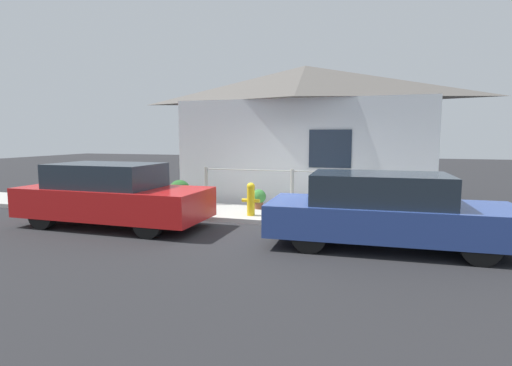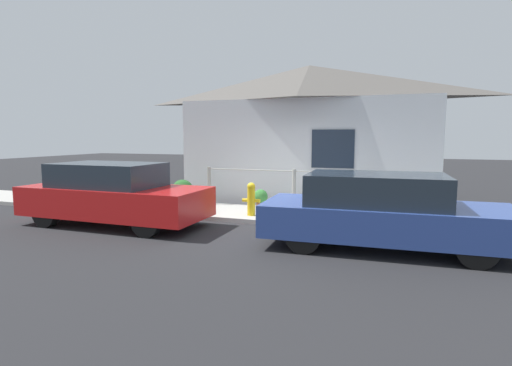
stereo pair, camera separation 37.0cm
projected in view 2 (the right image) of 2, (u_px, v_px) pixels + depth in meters
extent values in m
plane|color=#262628|center=(276.00, 226.00, 8.76)|extent=(60.00, 60.00, 0.00)
cube|color=#B2AFA8|center=(286.00, 216.00, 9.58)|extent=(24.00, 1.78, 0.11)
cube|color=silver|center=(300.00, 154.00, 10.73)|extent=(7.03, 0.12, 2.98)
cube|color=#1E2838|center=(333.00, 149.00, 10.36)|extent=(1.10, 0.04, 1.00)
pyramid|color=#605B56|center=(309.00, 83.00, 11.47)|extent=(7.43, 2.20, 1.01)
cylinder|color=#999993|center=(209.00, 185.00, 11.00)|extent=(0.10, 0.10, 1.02)
cylinder|color=#999993|center=(294.00, 189.00, 10.21)|extent=(0.10, 0.10, 1.02)
cylinder|color=#999993|center=(393.00, 193.00, 9.43)|extent=(0.10, 0.10, 1.02)
cylinder|color=#999993|center=(294.00, 171.00, 10.16)|extent=(4.80, 0.03, 0.03)
cube|color=red|center=(115.00, 201.00, 8.81)|extent=(4.16, 1.65, 0.63)
cube|color=#232D38|center=(108.00, 175.00, 8.79)|extent=(2.29, 1.44, 0.52)
cylinder|color=black|center=(182.00, 210.00, 9.04)|extent=(0.61, 0.21, 0.61)
cylinder|color=black|center=(146.00, 222.00, 7.76)|extent=(0.61, 0.21, 0.61)
cylinder|color=black|center=(92.00, 203.00, 9.91)|extent=(0.61, 0.21, 0.61)
cylinder|color=black|center=(46.00, 213.00, 8.63)|extent=(0.61, 0.21, 0.61)
cube|color=#2D4793|center=(385.00, 220.00, 6.95)|extent=(4.27, 1.78, 0.56)
cube|color=#232D38|center=(376.00, 189.00, 6.94)|extent=(2.36, 1.52, 0.53)
cylinder|color=black|center=(460.00, 228.00, 7.25)|extent=(0.61, 0.22, 0.60)
cylinder|color=black|center=(477.00, 249.00, 5.93)|extent=(0.61, 0.22, 0.60)
cylinder|color=black|center=(316.00, 219.00, 8.03)|extent=(0.61, 0.22, 0.60)
cylinder|color=black|center=(303.00, 236.00, 6.70)|extent=(0.61, 0.22, 0.60)
cylinder|color=yellow|center=(251.00, 202.00, 9.39)|extent=(0.18, 0.18, 0.65)
sphere|color=yellow|center=(251.00, 187.00, 9.34)|extent=(0.19, 0.19, 0.19)
cylinder|color=yellow|center=(246.00, 200.00, 9.43)|extent=(0.17, 0.08, 0.08)
cylinder|color=yellow|center=(257.00, 201.00, 9.34)|extent=(0.17, 0.08, 0.08)
cylinder|color=brown|center=(261.00, 205.00, 10.27)|extent=(0.22, 0.22, 0.18)
sphere|color=#387F38|center=(261.00, 196.00, 10.24)|extent=(0.37, 0.37, 0.37)
cylinder|color=slate|center=(183.00, 202.00, 10.80)|extent=(0.26, 0.26, 0.19)
sphere|color=#2D6B2D|center=(183.00, 190.00, 10.77)|extent=(0.58, 0.58, 0.58)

